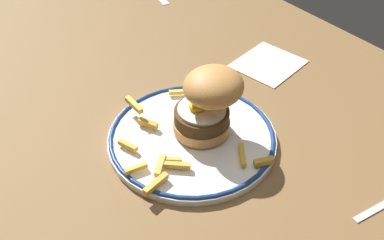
# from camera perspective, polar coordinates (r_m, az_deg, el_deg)

# --- Properties ---
(ground_plane) EXTENTS (1.38, 0.94, 0.04)m
(ground_plane) POSITION_cam_1_polar(r_m,az_deg,el_deg) (0.82, 0.20, -1.39)
(ground_plane) COLOR brown
(dinner_plate) EXTENTS (0.28, 0.28, 0.02)m
(dinner_plate) POSITION_cam_1_polar(r_m,az_deg,el_deg) (0.76, -0.00, -2.16)
(dinner_plate) COLOR white
(dinner_plate) RESTS_ON ground_plane
(burger) EXTENTS (0.12, 0.12, 0.11)m
(burger) POSITION_cam_1_polar(r_m,az_deg,el_deg) (0.73, 2.00, 2.35)
(burger) COLOR #C68945
(burger) RESTS_ON dinner_plate
(fries_pile) EXTENTS (0.25, 0.22, 0.03)m
(fries_pile) POSITION_cam_1_polar(r_m,az_deg,el_deg) (0.73, -2.34, -2.70)
(fries_pile) COLOR #EFAE45
(fries_pile) RESTS_ON dinner_plate
(napkin) EXTENTS (0.14, 0.15, 0.00)m
(napkin) POSITION_cam_1_polar(r_m,az_deg,el_deg) (0.96, 9.47, 6.97)
(napkin) COLOR silver
(napkin) RESTS_ON ground_plane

